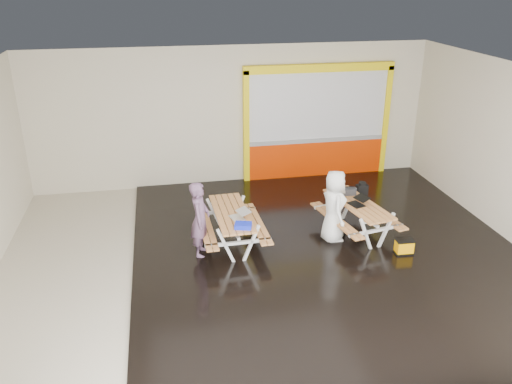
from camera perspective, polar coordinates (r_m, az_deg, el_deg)
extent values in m
cube|color=beige|center=(10.08, 0.98, -7.25)|extent=(10.00, 8.00, 0.01)
cube|color=white|center=(8.83, 1.13, 12.78)|extent=(10.00, 8.00, 0.01)
cube|color=beige|center=(13.07, -2.60, 8.32)|extent=(10.00, 0.01, 3.50)
cube|color=beige|center=(5.89, 9.26, -11.86)|extent=(10.00, 0.01, 3.50)
cube|color=black|center=(10.36, 7.80, -6.38)|extent=(7.50, 7.98, 0.05)
cube|color=red|center=(13.84, 6.60, 3.64)|extent=(3.60, 0.12, 1.00)
cube|color=gray|center=(13.68, 6.70, 5.73)|extent=(3.60, 0.14, 0.10)
cube|color=silver|center=(13.44, 6.87, 9.44)|extent=(3.60, 0.08, 1.72)
cube|color=yellow|center=(13.12, -1.09, 7.04)|extent=(0.14, 0.16, 2.90)
cube|color=yellow|center=(14.21, 14.07, 7.63)|extent=(0.14, 0.16, 2.90)
cube|color=yellow|center=(13.23, 7.09, 13.46)|extent=(3.88, 0.16, 0.20)
cube|color=tan|center=(10.12, -4.18, -2.48)|extent=(0.17, 1.85, 0.04)
cube|color=tan|center=(10.14, -3.45, -2.41)|extent=(0.17, 1.85, 0.04)
cube|color=tan|center=(10.16, -2.72, -2.34)|extent=(0.17, 1.85, 0.04)
cube|color=tan|center=(10.18, -1.99, -2.27)|extent=(0.17, 1.85, 0.04)
cube|color=tan|center=(10.20, -1.27, -2.20)|extent=(0.17, 1.85, 0.04)
cube|color=white|center=(9.66, -3.35, -5.99)|extent=(0.34, 0.07, 0.74)
cube|color=white|center=(9.74, -0.54, -5.69)|extent=(0.34, 0.07, 0.74)
cube|color=white|center=(9.68, -1.95, -5.63)|extent=(1.27, 0.10, 0.06)
cube|color=white|center=(9.56, -1.96, -4.36)|extent=(0.63, 0.08, 0.06)
cube|color=white|center=(10.90, -4.59, -2.45)|extent=(0.34, 0.07, 0.74)
cube|color=white|center=(10.97, -2.10, -2.22)|extent=(0.34, 0.07, 0.74)
cube|color=white|center=(10.91, -3.35, -2.14)|extent=(1.27, 0.10, 0.06)
cube|color=white|center=(10.81, -3.37, -0.99)|extent=(0.63, 0.08, 0.06)
cube|color=white|center=(10.24, -2.70, -3.27)|extent=(0.10, 1.52, 0.06)
cube|color=tan|center=(10.21, -5.85, -4.04)|extent=(0.17, 1.85, 0.04)
cube|color=tan|center=(10.23, -5.16, -3.97)|extent=(0.17, 1.85, 0.04)
cube|color=tan|center=(10.36, -0.25, -3.49)|extent=(0.17, 1.85, 0.04)
cube|color=tan|center=(10.38, 0.42, -3.42)|extent=(0.17, 1.85, 0.04)
cube|color=tan|center=(10.65, 10.04, -1.52)|extent=(0.47, 1.80, 0.04)
cube|color=tan|center=(10.71, 10.63, -1.40)|extent=(0.47, 1.80, 0.04)
cube|color=tan|center=(10.78, 11.21, -1.29)|extent=(0.47, 1.80, 0.04)
cube|color=tan|center=(10.85, 11.78, -1.18)|extent=(0.47, 1.80, 0.04)
cube|color=tan|center=(10.92, 12.34, -1.07)|extent=(0.47, 1.80, 0.04)
cube|color=white|center=(10.29, 12.04, -4.61)|extent=(0.34, 0.12, 0.73)
cube|color=white|center=(10.54, 14.18, -4.11)|extent=(0.34, 0.12, 0.73)
cube|color=white|center=(10.39, 13.14, -4.16)|extent=(1.23, 0.30, 0.05)
cube|color=white|center=(10.29, 13.26, -2.99)|extent=(0.61, 0.17, 0.05)
cube|color=white|center=(11.32, 8.20, -1.64)|extent=(0.34, 0.12, 0.73)
cube|color=white|center=(11.55, 10.23, -1.25)|extent=(0.34, 0.12, 0.73)
cube|color=white|center=(11.42, 9.24, -1.26)|extent=(1.23, 0.30, 0.05)
cube|color=white|center=(11.33, 9.31, -0.17)|extent=(0.61, 0.17, 0.05)
cube|color=white|center=(10.85, 11.13, -2.17)|extent=(0.35, 1.47, 0.05)
cube|color=tan|center=(10.62, 8.55, -3.12)|extent=(0.47, 1.80, 0.04)
cube|color=tan|center=(10.68, 9.12, -3.00)|extent=(0.47, 1.80, 0.04)
cube|color=tan|center=(11.12, 13.00, -2.21)|extent=(0.47, 1.80, 0.04)
cube|color=tan|center=(11.19, 13.51, -2.10)|extent=(0.47, 1.80, 0.04)
imported|color=#664864|center=(9.83, -6.20, -3.03)|extent=(0.49, 0.63, 1.51)
imported|color=white|center=(10.45, 8.61, -1.58)|extent=(0.52, 0.76, 1.51)
cube|color=silver|center=(9.90, -2.12, -2.87)|extent=(0.30, 0.37, 0.02)
cube|color=silver|center=(9.90, -1.40, -2.14)|extent=(0.29, 0.37, 0.06)
cube|color=silver|center=(9.90, -1.43, -2.14)|extent=(0.25, 0.32, 0.05)
cube|color=black|center=(10.68, 11.01, -1.36)|extent=(0.32, 0.38, 0.02)
cube|color=black|center=(10.72, 11.63, -0.64)|extent=(0.31, 0.37, 0.06)
cube|color=silver|center=(10.72, 11.61, -0.65)|extent=(0.26, 0.33, 0.05)
cube|color=#1525D2|center=(9.53, -1.43, -3.72)|extent=(0.35, 0.29, 0.09)
cube|color=black|center=(11.11, 10.13, 0.07)|extent=(0.34, 0.20, 0.15)
cylinder|color=black|center=(11.07, 10.17, 0.57)|extent=(0.24, 0.05, 0.02)
cube|color=black|center=(11.55, 11.60, 0.00)|extent=(0.25, 0.17, 0.35)
cylinder|color=black|center=(11.47, 11.67, 0.87)|extent=(0.16, 0.16, 0.09)
cube|color=black|center=(10.94, 8.76, -4.22)|extent=(0.42, 0.37, 0.13)
cube|color=black|center=(10.50, 15.98, -6.44)|extent=(0.35, 0.24, 0.03)
cube|color=#E89500|center=(10.44, 16.05, -5.83)|extent=(0.33, 0.22, 0.26)
cube|color=black|center=(10.38, 16.14, -5.16)|extent=(0.35, 0.24, 0.03)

